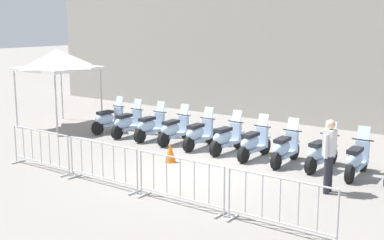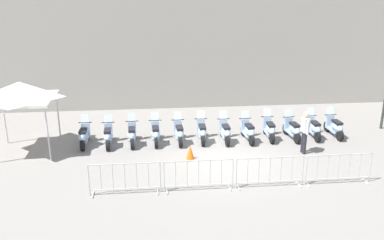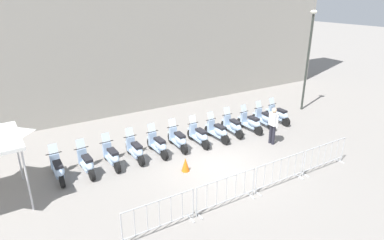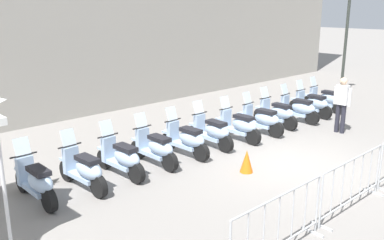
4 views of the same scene
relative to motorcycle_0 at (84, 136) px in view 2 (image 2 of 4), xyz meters
The scene contains 20 objects.
ground_plane 5.96m from the motorcycle_0, 23.93° to the right, with size 120.00×120.00×0.00m, color gray.
motorcycle_0 is the anchor object (origin of this frame).
motorcycle_1 1.01m from the motorcycle_0, ahead, with size 0.56×1.72×1.24m.
motorcycle_2 2.01m from the motorcycle_0, ahead, with size 0.56×1.72×1.24m.
motorcycle_3 3.01m from the motorcycle_0, ahead, with size 0.56×1.72×1.24m.
motorcycle_4 4.02m from the motorcycle_0, ahead, with size 0.56×1.72×1.24m.
motorcycle_5 5.01m from the motorcycle_0, ahead, with size 0.56×1.73×1.24m.
motorcycle_6 6.02m from the motorcycle_0, ahead, with size 0.56×1.72×1.24m.
motorcycle_7 7.03m from the motorcycle_0, ahead, with size 0.56×1.72×1.24m.
motorcycle_8 8.02m from the motorcycle_0, ahead, with size 0.56×1.73×1.24m.
motorcycle_9 9.04m from the motorcycle_0, ahead, with size 0.56×1.72×1.24m.
motorcycle_10 10.03m from the motorcycle_0, ahead, with size 0.56×1.73×1.24m.
motorcycle_11 11.04m from the motorcycle_0, ahead, with size 0.56×1.72×1.24m.
barrier_segment_0 4.84m from the motorcycle_0, 68.22° to the right, with size 2.29×0.52×1.07m.
barrier_segment_1 6.19m from the motorcycle_0, 47.69° to the right, with size 2.29×0.52×1.07m.
barrier_segment_2 8.04m from the motorcycle_0, 35.49° to the right, with size 2.29×0.52×1.07m.
barrier_segment_3 10.10m from the motorcycle_0, 28.05° to the right, with size 2.29×0.52×1.07m.
officer_near_row_end 9.11m from the motorcycle_0, 12.93° to the right, with size 0.22×0.55×1.73m.
canopy_tent 3.05m from the motorcycle_0, behind, with size 2.46×2.46×2.91m.
traffic_cone 4.69m from the motorcycle_0, 24.96° to the right, with size 0.32×0.32×0.55m, color orange.
Camera 2 is at (-3.11, -13.65, 6.15)m, focal length 36.81 mm.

